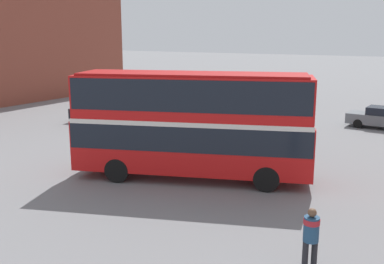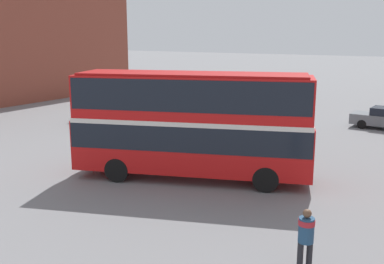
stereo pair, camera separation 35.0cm
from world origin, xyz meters
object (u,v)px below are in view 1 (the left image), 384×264
at_px(parked_car_kerb_near, 384,118).
at_px(parked_car_kerb_far, 102,113).
at_px(pedestrian_foreground, 311,233).
at_px(double_decker_bus, 192,119).

height_order(parked_car_kerb_near, parked_car_kerb_far, parked_car_kerb_far).
relative_size(pedestrian_foreground, parked_car_kerb_far, 0.39).
distance_m(double_decker_bus, parked_car_kerb_near, 16.85).
xyz_separation_m(pedestrian_foreground, parked_car_kerb_far, (-18.74, 12.75, -0.34)).
bearing_deg(parked_car_kerb_far, pedestrian_foreground, 141.59).
distance_m(double_decker_bus, parked_car_kerb_far, 14.26).
xyz_separation_m(pedestrian_foreground, parked_car_kerb_near, (-1.13, 20.99, -0.36)).
bearing_deg(double_decker_bus, pedestrian_foreground, -57.72).
height_order(pedestrian_foreground, parked_car_kerb_far, pedestrian_foreground).
bearing_deg(parked_car_kerb_far, double_decker_bus, 143.69).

